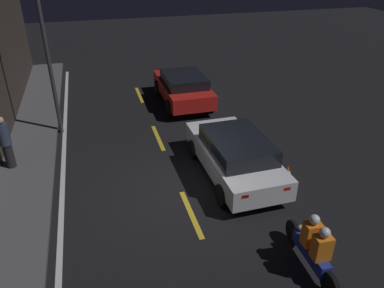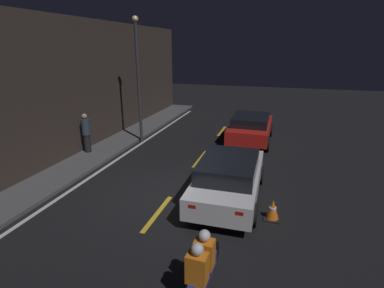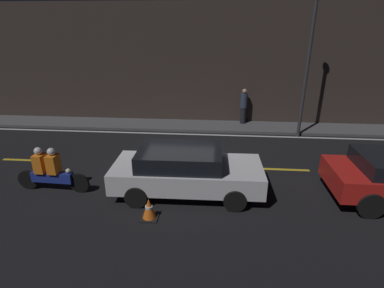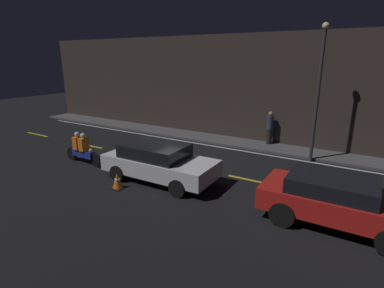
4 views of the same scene
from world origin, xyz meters
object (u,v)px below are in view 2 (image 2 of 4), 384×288
taxi_red (251,127)px  motorcycle (201,270)px  pedestrian (86,133)px  street_lamp (138,75)px  sedan_white (229,177)px  traffic_cone_near (273,210)px

taxi_red → motorcycle: (-9.98, -0.25, -0.11)m
pedestrian → taxi_red: bearing=-59.3°
taxi_red → street_lamp: size_ratio=0.70×
sedan_white → traffic_cone_near: sedan_white is taller
sedan_white → taxi_red: 6.01m
pedestrian → traffic_cone_near: bearing=-110.4°
motorcycle → traffic_cone_near: bearing=-17.1°
sedan_white → pedestrian: bearing=70.9°
sedan_white → pedestrian: 6.89m
sedan_white → motorcycle: sedan_white is taller
motorcycle → street_lamp: (8.44, 5.35, 2.59)m
motorcycle → traffic_cone_near: size_ratio=3.91×
motorcycle → street_lamp: 10.32m
traffic_cone_near → street_lamp: size_ratio=0.10×
taxi_red → traffic_cone_near: bearing=-168.4°
pedestrian → street_lamp: (2.32, -1.41, 2.25)m
motorcycle → street_lamp: bearing=35.0°
sedan_white → taxi_red: bearing=-0.7°
sedan_white → traffic_cone_near: bearing=-121.1°
street_lamp → traffic_cone_near: bearing=-129.0°
motorcycle → street_lamp: size_ratio=0.38×
motorcycle → traffic_cone_near: 3.40m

